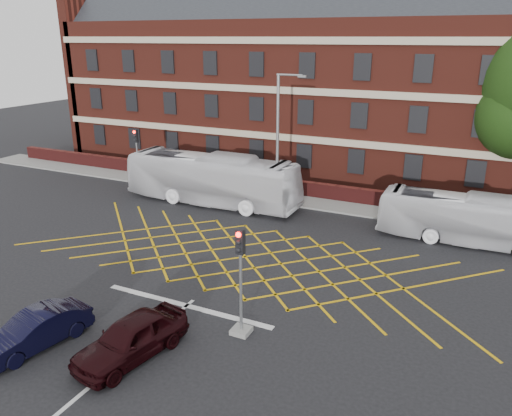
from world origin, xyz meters
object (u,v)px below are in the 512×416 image
at_px(car_navy, 36,330).
at_px(traffic_light_near, 241,292).
at_px(street_lamp, 278,167).
at_px(utility_cabinet, 140,323).
at_px(traffic_light_far, 138,163).
at_px(bus_left, 212,179).
at_px(direction_signs, 150,162).
at_px(bus_right, 471,219).
at_px(car_maroon, 131,338).

relative_size(car_navy, traffic_light_near, 0.95).
height_order(street_lamp, utility_cabinet, street_lamp).
bearing_deg(traffic_light_far, traffic_light_near, -41.86).
distance_m(bus_left, traffic_light_far, 7.32).
height_order(traffic_light_near, utility_cabinet, traffic_light_near).
distance_m(traffic_light_near, street_lamp, 14.22).
xyz_separation_m(bus_left, direction_signs, (-7.60, 3.29, -0.32)).
xyz_separation_m(traffic_light_far, direction_signs, (-0.40, 1.99, -0.39)).
xyz_separation_m(bus_right, traffic_light_far, (-23.41, 1.21, 0.40)).
xyz_separation_m(car_navy, traffic_light_near, (6.36, 3.98, 1.10)).
xyz_separation_m(bus_right, utility_cabinet, (-10.73, -14.92, -0.96)).
relative_size(bus_right, direction_signs, 4.46).
distance_m(traffic_light_near, direction_signs, 23.36).
distance_m(car_navy, car_maroon, 3.69).
height_order(car_navy, car_maroon, car_maroon).
xyz_separation_m(street_lamp, utility_cabinet, (0.80, -15.16, -2.56)).
bearing_deg(car_maroon, traffic_light_far, 138.79).
bearing_deg(car_navy, traffic_light_far, 129.46).
bearing_deg(bus_right, traffic_light_near, 150.73).
height_order(bus_left, traffic_light_far, traffic_light_far).
distance_m(bus_left, car_navy, 17.38).
bearing_deg(bus_right, utility_cabinet, 143.64).
relative_size(bus_right, car_navy, 2.43).
distance_m(traffic_light_far, street_lamp, 11.98).
bearing_deg(bus_left, utility_cabinet, -159.34).
height_order(bus_left, car_navy, bus_left).
bearing_deg(car_maroon, bus_right, 69.60).
xyz_separation_m(street_lamp, direction_signs, (-12.27, 2.96, -1.59)).
relative_size(traffic_light_near, street_lamp, 0.49).
bearing_deg(direction_signs, street_lamp, -13.57).
relative_size(direction_signs, utility_cabinet, 2.67).
height_order(car_maroon, traffic_light_far, traffic_light_far).
bearing_deg(car_navy, bus_right, 63.22).
bearing_deg(direction_signs, utility_cabinet, -54.18).
bearing_deg(utility_cabinet, direction_signs, 125.82).
distance_m(bus_left, utility_cabinet, 15.86).
bearing_deg(traffic_light_far, bus_left, -10.25).
height_order(bus_left, street_lamp, street_lamp).
height_order(bus_left, direction_signs, bus_left).
relative_size(bus_left, car_navy, 3.01).
distance_m(bus_left, car_maroon, 17.30).
relative_size(bus_right, street_lamp, 1.13).
bearing_deg(utility_cabinet, car_maroon, -63.15).
relative_size(street_lamp, utility_cabinet, 10.56).
relative_size(car_navy, street_lamp, 0.47).
bearing_deg(car_navy, utility_cabinet, 50.48).
bearing_deg(direction_signs, car_maroon, -54.74).
distance_m(car_maroon, street_lamp, 16.69).
height_order(bus_right, street_lamp, street_lamp).
bearing_deg(traffic_light_near, bus_right, 61.36).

